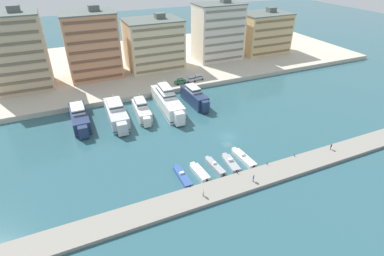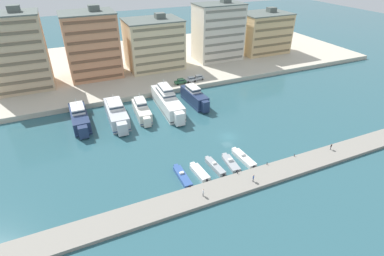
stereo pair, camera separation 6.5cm
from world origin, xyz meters
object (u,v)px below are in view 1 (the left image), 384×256
yacht_silver_left (116,113)px  motorboat_blue_far_left (182,176)px  motorboat_white_left (200,172)px  yacht_navy_center (195,97)px  pedestrian_mid_deck (203,192)px  car_silver_left (191,79)px  motorboat_grey_center_left (231,163)px  yacht_ivory_mid_left (142,110)px  pedestrian_near_edge (253,177)px  yacht_white_center_left (167,101)px  yacht_navy_far_left (80,118)px  pedestrian_far_side (331,146)px  car_silver_mid_left (198,77)px  car_green_far_left (180,81)px  motorboat_white_center (244,158)px  motorboat_grey_mid_left (215,166)px

yacht_silver_left → motorboat_blue_far_left: yacht_silver_left is taller
motorboat_white_left → yacht_silver_left: bearing=110.1°
yacht_navy_center → pedestrian_mid_deck: 42.80m
motorboat_blue_far_left → car_silver_left: size_ratio=1.98×
motorboat_blue_far_left → motorboat_grey_center_left: bearing=0.2°
yacht_ivory_mid_left → pedestrian_near_edge: size_ratio=8.53×
yacht_white_center_left → yacht_navy_far_left: bearing=177.5°
pedestrian_near_edge → pedestrian_far_side: (23.86, 2.22, -0.05)m
car_silver_left → pedestrian_near_edge: car_silver_left is taller
yacht_navy_far_left → motorboat_blue_far_left: (17.58, -33.23, -1.67)m
motorboat_white_left → car_silver_mid_left: (21.47, 47.01, 2.10)m
motorboat_white_left → pedestrian_near_edge: pedestrian_near_edge is taller
motorboat_white_left → car_green_far_left: (14.07, 46.16, 2.10)m
pedestrian_near_edge → pedestrian_mid_deck: size_ratio=1.00×
car_silver_left → car_silver_mid_left: (3.22, 0.48, 0.00)m
yacht_silver_left → yacht_white_center_left: 15.83m
motorboat_white_center → pedestrian_mid_deck: (-14.32, -7.79, 1.28)m
motorboat_grey_center_left → car_silver_mid_left: 48.61m
yacht_white_center_left → pedestrian_far_side: 47.30m
yacht_white_center_left → car_silver_left: yacht_white_center_left is taller
yacht_white_center_left → car_silver_left: size_ratio=5.59×
yacht_navy_far_left → car_green_far_left: size_ratio=4.22×
motorboat_blue_far_left → yacht_navy_center: bearing=61.6°
yacht_white_center_left → pedestrian_near_edge: bearing=-83.3°
car_green_far_left → motorboat_white_left: bearing=-106.9°
motorboat_white_center → pedestrian_near_edge: bearing=-109.1°
motorboat_white_center → car_green_far_left: car_green_far_left is taller
motorboat_white_center → pedestrian_near_edge: 8.70m
yacht_silver_left → car_green_far_left: (25.65, 14.57, 0.34)m
motorboat_blue_far_left → yacht_white_center_left: bearing=75.7°
car_silver_mid_left → yacht_silver_left: bearing=-155.0°
yacht_silver_left → yacht_navy_far_left: bearing=169.1°
yacht_navy_far_left → yacht_silver_left: yacht_silver_left is taller
yacht_white_center_left → car_silver_left: bearing=45.3°
motorboat_grey_center_left → car_silver_left: (10.15, 46.21, 2.19)m
motorboat_white_center → pedestrian_far_side: pedestrian_far_side is taller
car_silver_mid_left → yacht_white_center_left: bearing=-139.7°
pedestrian_near_edge → car_silver_mid_left: bearing=77.0°
yacht_navy_far_left → pedestrian_near_edge: 51.12m
car_silver_left → pedestrian_mid_deck: bearing=-111.2°
yacht_navy_far_left → motorboat_grey_center_left: yacht_navy_far_left is taller
yacht_navy_center → motorboat_blue_far_left: size_ratio=1.92×
motorboat_blue_far_left → motorboat_grey_mid_left: motorboat_grey_mid_left is taller
motorboat_blue_far_left → motorboat_grey_mid_left: 8.01m
pedestrian_mid_deck → yacht_ivory_mid_left: bearing=92.5°
pedestrian_far_side → motorboat_white_left: bearing=170.7°
motorboat_white_center → motorboat_blue_far_left: bearing=-178.9°
yacht_ivory_mid_left → motorboat_white_left: yacht_ivory_mid_left is taller
motorboat_white_left → pedestrian_near_edge: bearing=-40.4°
motorboat_blue_far_left → motorboat_white_center: size_ratio=0.97×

